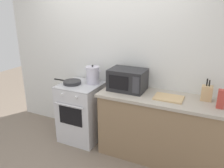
% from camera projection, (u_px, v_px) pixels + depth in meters
% --- Properties ---
extents(ground_plane, '(10.00, 10.00, 0.00)m').
position_uv_depth(ground_plane, '(81.00, 165.00, 3.00)').
color(ground_plane, '#7A6B5B').
extents(back_wall, '(4.40, 0.10, 2.50)m').
position_uv_depth(back_wall, '(130.00, 62.00, 3.31)').
color(back_wall, silver).
rests_on(back_wall, ground_plane).
extents(lower_cabinet_right, '(1.64, 0.56, 0.88)m').
position_uv_depth(lower_cabinet_right, '(160.00, 130.00, 3.03)').
color(lower_cabinet_right, '#8C7051').
rests_on(lower_cabinet_right, ground_plane).
extents(countertop_right, '(1.70, 0.60, 0.04)m').
position_uv_depth(countertop_right, '(163.00, 98.00, 2.88)').
color(countertop_right, '#ADA393').
rests_on(countertop_right, lower_cabinet_right).
extents(stove, '(0.60, 0.64, 0.92)m').
position_uv_depth(stove, '(82.00, 112.00, 3.51)').
color(stove, silver).
rests_on(stove, ground_plane).
extents(stock_pot, '(0.29, 0.21, 0.29)m').
position_uv_depth(stock_pot, '(93.00, 75.00, 3.36)').
color(stock_pot, silver).
rests_on(stock_pot, stove).
extents(frying_pan, '(0.47, 0.27, 0.05)m').
position_uv_depth(frying_pan, '(72.00, 82.00, 3.37)').
color(frying_pan, '#28282B').
rests_on(frying_pan, stove).
extents(microwave, '(0.50, 0.37, 0.30)m').
position_uv_depth(microwave, '(128.00, 80.00, 3.08)').
color(microwave, '#232326').
rests_on(microwave, countertop_right).
extents(cutting_board, '(0.36, 0.26, 0.02)m').
position_uv_depth(cutting_board, '(169.00, 98.00, 2.82)').
color(cutting_board, tan).
rests_on(cutting_board, countertop_right).
extents(knife_block, '(0.13, 0.10, 0.28)m').
position_uv_depth(knife_block, '(207.00, 93.00, 2.74)').
color(knife_block, tan).
rests_on(knife_block, countertop_right).
extents(pasta_box, '(0.08, 0.08, 0.22)m').
position_uv_depth(pasta_box, '(221.00, 99.00, 2.52)').
color(pasta_box, '#B73D33').
rests_on(pasta_box, countertop_right).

